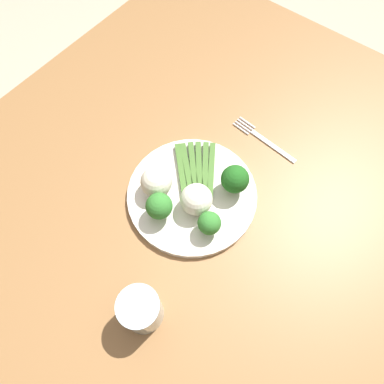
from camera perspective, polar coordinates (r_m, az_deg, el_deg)
ground_plane at (r=1.43m, az=-0.48°, el=-12.75°), size 6.00×6.00×0.02m
dining_table at (r=0.83m, az=-0.82°, el=-2.40°), size 1.23×1.00×0.72m
plate at (r=0.72m, az=0.00°, el=-0.44°), size 0.26×0.26×0.01m
asparagus_bundle at (r=0.74m, az=0.68°, el=3.61°), size 0.15×0.14×0.01m
broccoli_back_right at (r=0.66m, az=2.82°, el=-5.07°), size 0.04×0.04×0.05m
broccoli_back at (r=0.69m, az=6.95°, el=2.04°), size 0.06×0.06×0.07m
broccoli_right at (r=0.67m, az=-5.37°, el=-2.27°), size 0.05×0.05×0.06m
cauliflower_near_center at (r=0.68m, az=0.71°, el=-1.21°), size 0.06×0.06×0.06m
cauliflower_edge at (r=0.70m, az=-5.80°, el=1.66°), size 0.06×0.06×0.06m
fork at (r=0.82m, az=11.53°, el=8.26°), size 0.03×0.17×0.00m
water_glass at (r=0.63m, az=-8.23°, el=-18.34°), size 0.07×0.07×0.09m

